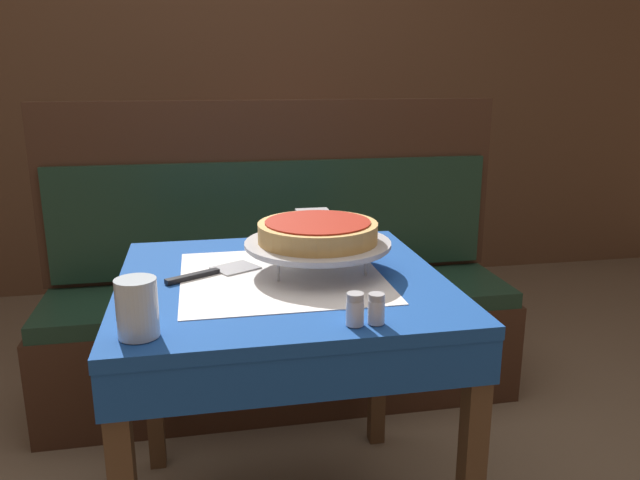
{
  "coord_description": "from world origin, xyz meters",
  "views": [
    {
      "loc": [
        -0.19,
        -1.49,
        1.25
      ],
      "look_at": [
        0.1,
        -0.0,
        0.84
      ],
      "focal_mm": 35.0,
      "sensor_mm": 36.0,
      "label": 1
    }
  ],
  "objects_px": {
    "dining_table_front": "(282,310)",
    "water_glass_near": "(137,308)",
    "pizza_pan_stand": "(318,245)",
    "napkin_holder": "(312,224)",
    "condiment_caddy": "(303,168)",
    "booth_bench": "(281,313)",
    "pepper_shaker": "(376,309)",
    "pizza_server": "(216,272)",
    "salt_shaker": "(355,309)",
    "dining_table_rear": "(294,194)",
    "deep_dish_pizza": "(318,231)"
  },
  "relations": [
    {
      "from": "deep_dish_pizza",
      "to": "salt_shaker",
      "type": "bearing_deg",
      "value": -89.02
    },
    {
      "from": "pepper_shaker",
      "to": "condiment_caddy",
      "type": "bearing_deg",
      "value": 85.04
    },
    {
      "from": "booth_bench",
      "to": "pizza_server",
      "type": "relative_size",
      "value": 7.27
    },
    {
      "from": "condiment_caddy",
      "to": "pepper_shaker",
      "type": "bearing_deg",
      "value": -94.96
    },
    {
      "from": "booth_bench",
      "to": "water_glass_near",
      "type": "bearing_deg",
      "value": -110.83
    },
    {
      "from": "dining_table_front",
      "to": "dining_table_rear",
      "type": "xyz_separation_m",
      "value": [
        0.28,
        1.65,
        -0.02
      ]
    },
    {
      "from": "napkin_holder",
      "to": "pizza_pan_stand",
      "type": "bearing_deg",
      "value": -97.88
    },
    {
      "from": "pizza_server",
      "to": "napkin_holder",
      "type": "xyz_separation_m",
      "value": [
        0.31,
        0.3,
        0.04
      ]
    },
    {
      "from": "salt_shaker",
      "to": "pepper_shaker",
      "type": "distance_m",
      "value": 0.04
    },
    {
      "from": "dining_table_front",
      "to": "napkin_holder",
      "type": "height_order",
      "value": "napkin_holder"
    },
    {
      "from": "booth_bench",
      "to": "condiment_caddy",
      "type": "bearing_deg",
      "value": 73.95
    },
    {
      "from": "water_glass_near",
      "to": "salt_shaker",
      "type": "xyz_separation_m",
      "value": [
        0.43,
        -0.03,
        -0.03
      ]
    },
    {
      "from": "napkin_holder",
      "to": "salt_shaker",
      "type": "bearing_deg",
      "value": -93.23
    },
    {
      "from": "booth_bench",
      "to": "salt_shaker",
      "type": "relative_size",
      "value": 26.33
    },
    {
      "from": "pizza_pan_stand",
      "to": "condiment_caddy",
      "type": "xyz_separation_m",
      "value": [
        0.21,
        1.51,
        -0.02
      ]
    },
    {
      "from": "pizza_pan_stand",
      "to": "dining_table_rear",
      "type": "bearing_deg",
      "value": 83.58
    },
    {
      "from": "napkin_holder",
      "to": "condiment_caddy",
      "type": "height_order",
      "value": "condiment_caddy"
    },
    {
      "from": "dining_table_front",
      "to": "pepper_shaker",
      "type": "distance_m",
      "value": 0.39
    },
    {
      "from": "water_glass_near",
      "to": "condiment_caddy",
      "type": "xyz_separation_m",
      "value": [
        0.64,
        1.85,
        -0.01
      ]
    },
    {
      "from": "salt_shaker",
      "to": "pepper_shaker",
      "type": "xyz_separation_m",
      "value": [
        0.04,
        0.0,
        -0.0
      ]
    },
    {
      "from": "pepper_shaker",
      "to": "pizza_server",
      "type": "bearing_deg",
      "value": 128.23
    },
    {
      "from": "napkin_holder",
      "to": "condiment_caddy",
      "type": "xyz_separation_m",
      "value": [
        0.17,
        1.18,
        -0.0
      ]
    },
    {
      "from": "condiment_caddy",
      "to": "salt_shaker",
      "type": "bearing_deg",
      "value": -96.31
    },
    {
      "from": "dining_table_front",
      "to": "water_glass_near",
      "type": "bearing_deg",
      "value": -135.68
    },
    {
      "from": "water_glass_near",
      "to": "salt_shaker",
      "type": "distance_m",
      "value": 0.43
    },
    {
      "from": "pizza_pan_stand",
      "to": "pepper_shaker",
      "type": "xyz_separation_m",
      "value": [
        0.05,
        -0.37,
        -0.04
      ]
    },
    {
      "from": "pizza_pan_stand",
      "to": "condiment_caddy",
      "type": "height_order",
      "value": "condiment_caddy"
    },
    {
      "from": "pizza_pan_stand",
      "to": "napkin_holder",
      "type": "height_order",
      "value": "napkin_holder"
    },
    {
      "from": "dining_table_front",
      "to": "deep_dish_pizza",
      "type": "distance_m",
      "value": 0.22
    },
    {
      "from": "napkin_holder",
      "to": "deep_dish_pizza",
      "type": "bearing_deg",
      "value": -97.88
    },
    {
      "from": "dining_table_rear",
      "to": "pizza_pan_stand",
      "type": "relative_size",
      "value": 2.09
    },
    {
      "from": "pepper_shaker",
      "to": "condiment_caddy",
      "type": "height_order",
      "value": "condiment_caddy"
    },
    {
      "from": "condiment_caddy",
      "to": "dining_table_front",
      "type": "bearing_deg",
      "value": -101.5
    },
    {
      "from": "pepper_shaker",
      "to": "deep_dish_pizza",
      "type": "bearing_deg",
      "value": 97.86
    },
    {
      "from": "dining_table_rear",
      "to": "condiment_caddy",
      "type": "xyz_separation_m",
      "value": [
        0.03,
        -0.11,
        0.15
      ]
    },
    {
      "from": "pizza_pan_stand",
      "to": "salt_shaker",
      "type": "xyz_separation_m",
      "value": [
        0.01,
        -0.37,
        -0.04
      ]
    },
    {
      "from": "booth_bench",
      "to": "water_glass_near",
      "type": "height_order",
      "value": "booth_bench"
    },
    {
      "from": "salt_shaker",
      "to": "pizza_server",
      "type": "bearing_deg",
      "value": 124.03
    },
    {
      "from": "pizza_server",
      "to": "water_glass_near",
      "type": "distance_m",
      "value": 0.41
    },
    {
      "from": "dining_table_rear",
      "to": "dining_table_front",
      "type": "bearing_deg",
      "value": -99.68
    },
    {
      "from": "dining_table_front",
      "to": "water_glass_near",
      "type": "distance_m",
      "value": 0.48
    },
    {
      "from": "dining_table_rear",
      "to": "napkin_holder",
      "type": "xyz_separation_m",
      "value": [
        -0.14,
        -1.29,
        0.15
      ]
    },
    {
      "from": "dining_table_front",
      "to": "condiment_caddy",
      "type": "bearing_deg",
      "value": 78.5
    },
    {
      "from": "napkin_holder",
      "to": "pizza_server",
      "type": "bearing_deg",
      "value": -135.35
    },
    {
      "from": "booth_bench",
      "to": "napkin_holder",
      "type": "distance_m",
      "value": 0.63
    },
    {
      "from": "deep_dish_pizza",
      "to": "condiment_caddy",
      "type": "xyz_separation_m",
      "value": [
        0.21,
        1.51,
        -0.06
      ]
    },
    {
      "from": "booth_bench",
      "to": "pizza_pan_stand",
      "type": "height_order",
      "value": "booth_bench"
    },
    {
      "from": "pizza_pan_stand",
      "to": "pepper_shaker",
      "type": "bearing_deg",
      "value": -82.14
    },
    {
      "from": "dining_table_front",
      "to": "dining_table_rear",
      "type": "distance_m",
      "value": 1.67
    },
    {
      "from": "dining_table_front",
      "to": "pizza_server",
      "type": "bearing_deg",
      "value": 161.01
    }
  ]
}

